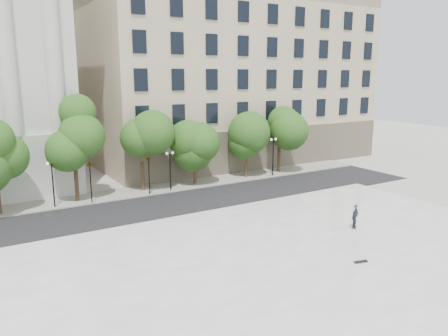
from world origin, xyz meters
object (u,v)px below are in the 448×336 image
(traffic_light_east, at_px, (148,157))
(skateboard, at_px, (361,262))
(person_lying, at_px, (354,225))
(traffic_light_west, at_px, (89,162))

(traffic_light_east, distance_m, skateboard, 22.33)
(person_lying, bearing_deg, traffic_light_west, 108.19)
(traffic_light_east, relative_size, person_lying, 2.46)
(traffic_light_west, height_order, skateboard, traffic_light_west)
(traffic_light_west, height_order, person_lying, traffic_light_west)
(person_lying, height_order, skateboard, person_lying)
(traffic_light_east, xyz_separation_m, person_lying, (8.52, -17.39, -3.00))
(traffic_light_west, distance_m, person_lying, 22.51)
(traffic_light_west, xyz_separation_m, person_lying, (13.96, -17.39, -3.09))
(traffic_light_west, relative_size, skateboard, 5.20)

